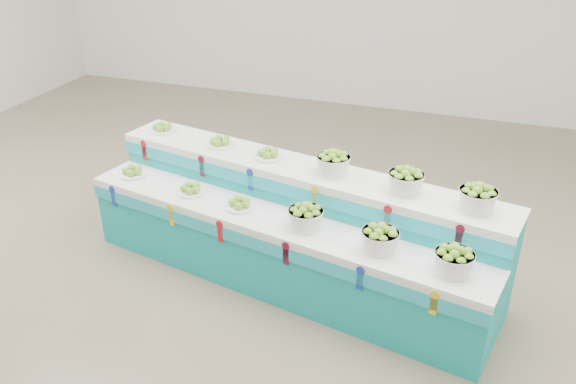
# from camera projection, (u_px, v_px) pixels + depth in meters

# --- Properties ---
(ground) EXTENTS (10.00, 10.00, 0.00)m
(ground) POSITION_uv_depth(u_px,v_px,m) (203.00, 261.00, 5.78)
(ground) COLOR #71654D
(ground) RESTS_ON ground
(display_stand) EXTENTS (3.99, 1.75, 1.02)m
(display_stand) POSITION_uv_depth(u_px,v_px,m) (288.00, 227.00, 5.36)
(display_stand) COLOR #139F9F
(display_stand) RESTS_ON ground
(plate_lower_left) EXTENTS (0.30, 0.30, 0.10)m
(plate_lower_left) POSITION_uv_depth(u_px,v_px,m) (132.00, 171.00, 5.80)
(plate_lower_left) COLOR white
(plate_lower_left) RESTS_ON display_stand
(plate_lower_mid) EXTENTS (0.30, 0.30, 0.10)m
(plate_lower_mid) POSITION_uv_depth(u_px,v_px,m) (191.00, 189.00, 5.47)
(plate_lower_mid) COLOR white
(plate_lower_mid) RESTS_ON display_stand
(plate_lower_right) EXTENTS (0.30, 0.30, 0.10)m
(plate_lower_right) POSITION_uv_depth(u_px,v_px,m) (240.00, 203.00, 5.22)
(plate_lower_right) COLOR white
(plate_lower_right) RESTS_ON display_stand
(basket_lower_left) EXTENTS (0.35, 0.35, 0.22)m
(basket_lower_left) POSITION_uv_depth(u_px,v_px,m) (306.00, 217.00, 4.89)
(basket_lower_left) COLOR silver
(basket_lower_left) RESTS_ON display_stand
(basket_lower_mid) EXTENTS (0.35, 0.35, 0.22)m
(basket_lower_mid) POSITION_uv_depth(u_px,v_px,m) (380.00, 239.00, 4.59)
(basket_lower_mid) COLOR silver
(basket_lower_mid) RESTS_ON display_stand
(basket_lower_right) EXTENTS (0.35, 0.35, 0.22)m
(basket_lower_right) POSITION_uv_depth(u_px,v_px,m) (454.00, 260.00, 4.32)
(basket_lower_right) COLOR silver
(basket_lower_right) RESTS_ON display_stand
(plate_upper_left) EXTENTS (0.30, 0.30, 0.10)m
(plate_upper_left) POSITION_uv_depth(u_px,v_px,m) (162.00, 127.00, 6.03)
(plate_upper_left) COLOR white
(plate_upper_left) RESTS_ON display_stand
(plate_upper_mid) EXTENTS (0.30, 0.30, 0.10)m
(plate_upper_mid) POSITION_uv_depth(u_px,v_px,m) (220.00, 141.00, 5.70)
(plate_upper_mid) COLOR white
(plate_upper_mid) RESTS_ON display_stand
(plate_upper_right) EXTENTS (0.30, 0.30, 0.10)m
(plate_upper_right) POSITION_uv_depth(u_px,v_px,m) (268.00, 153.00, 5.45)
(plate_upper_right) COLOR white
(plate_upper_right) RESTS_ON display_stand
(basket_upper_left) EXTENTS (0.35, 0.35, 0.22)m
(basket_upper_left) POSITION_uv_depth(u_px,v_px,m) (333.00, 163.00, 5.12)
(basket_upper_left) COLOR silver
(basket_upper_left) RESTS_ON display_stand
(basket_upper_mid) EXTENTS (0.35, 0.35, 0.22)m
(basket_upper_mid) POSITION_uv_depth(u_px,v_px,m) (406.00, 180.00, 4.81)
(basket_upper_mid) COLOR silver
(basket_upper_mid) RESTS_ON display_stand
(basket_upper_right) EXTENTS (0.35, 0.35, 0.22)m
(basket_upper_right) POSITION_uv_depth(u_px,v_px,m) (478.00, 198.00, 4.55)
(basket_upper_right) COLOR silver
(basket_upper_right) RESTS_ON display_stand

